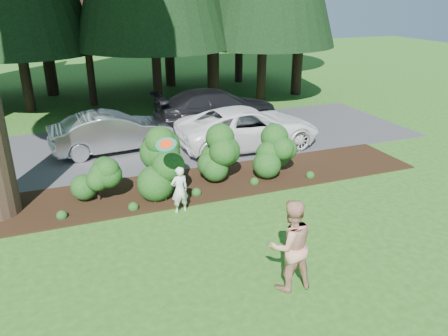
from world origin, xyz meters
The scene contains 11 objects.
ground centered at (0.00, 0.00, 0.00)m, with size 80.00×80.00×0.00m, color #215518.
mulch_bed centered at (0.00, 3.25, 0.03)m, with size 16.00×2.50×0.05m, color black.
driveway centered at (0.00, 7.50, 0.01)m, with size 22.00×6.00×0.03m, color #38383A.
shrub_row centered at (0.77, 3.14, 0.81)m, with size 6.53×1.60×1.61m.
lily_cluster centered at (-0.30, 2.40, 0.50)m, with size 0.69×0.09×0.57m.
car_silver_wagon centered at (-1.04, 7.23, 0.74)m, with size 1.51×4.33×1.43m, color #B1B2B6.
car_white_suv centered at (3.73, 5.90, 0.77)m, with size 2.46×5.33×1.48m, color white.
car_dark_suv centered at (3.61, 8.89, 0.82)m, with size 2.20×5.42×1.57m, color black.
child centered at (-0.06, 1.80, 0.64)m, with size 0.47×0.31×1.28m, color white.
adult centered at (1.05, -2.03, 0.94)m, with size 0.91×0.71×1.87m, color #C4421A.
frisbee centered at (-0.39, 1.65, 1.97)m, with size 0.55×0.50×0.30m.
Camera 1 is at (-2.69, -8.23, 5.41)m, focal length 35.00 mm.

